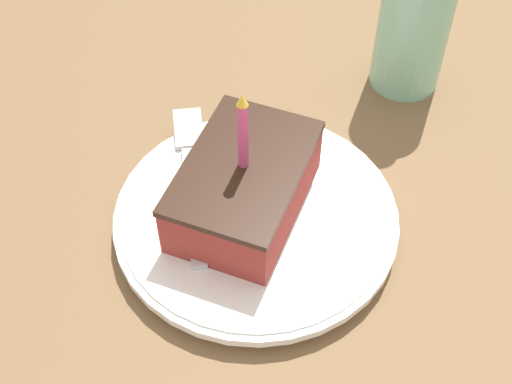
# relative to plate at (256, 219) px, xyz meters

# --- Properties ---
(ground_plane) EXTENTS (2.40, 2.40, 0.04)m
(ground_plane) POSITION_rel_plate_xyz_m (-0.01, -0.01, -0.03)
(ground_plane) COLOR brown
(ground_plane) RESTS_ON ground
(plate) EXTENTS (0.22, 0.22, 0.02)m
(plate) POSITION_rel_plate_xyz_m (0.00, 0.00, 0.00)
(plate) COLOR white
(plate) RESTS_ON ground_plane
(cake_slice) EXTENTS (0.08, 0.13, 0.12)m
(cake_slice) POSITION_rel_plate_xyz_m (-0.01, 0.00, 0.03)
(cake_slice) COLOR #99332D
(cake_slice) RESTS_ON plate
(fork) EXTENTS (0.09, 0.15, 0.00)m
(fork) POSITION_rel_plate_xyz_m (-0.06, 0.02, 0.01)
(fork) COLOR silver
(fork) RESTS_ON plate
(bottle) EXTENTS (0.06, 0.06, 0.20)m
(bottle) POSITION_rel_plate_xyz_m (0.07, 0.21, 0.07)
(bottle) COLOR #8CD1B2
(bottle) RESTS_ON ground_plane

